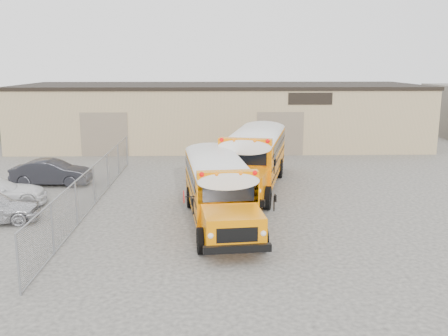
{
  "coord_description": "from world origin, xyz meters",
  "views": [
    {
      "loc": [
        -0.73,
        -18.85,
        6.28
      ],
      "look_at": [
        -0.16,
        3.28,
        1.6
      ],
      "focal_mm": 40.0,
      "sensor_mm": 36.0,
      "label": 1
    }
  ],
  "objects_px": {
    "school_bus_right": "(267,136)",
    "school_bus_left": "(205,158)",
    "tarp_bundle": "(241,209)",
    "car_dark": "(52,172)"
  },
  "relations": [
    {
      "from": "tarp_bundle",
      "to": "school_bus_right",
      "type": "bearing_deg",
      "value": 79.21
    },
    {
      "from": "school_bus_right",
      "to": "tarp_bundle",
      "type": "height_order",
      "value": "school_bus_right"
    },
    {
      "from": "school_bus_left",
      "to": "school_bus_right",
      "type": "distance_m",
      "value": 7.34
    },
    {
      "from": "school_bus_right",
      "to": "tarp_bundle",
      "type": "distance_m",
      "value": 12.78
    },
    {
      "from": "school_bus_left",
      "to": "tarp_bundle",
      "type": "relative_size",
      "value": 6.97
    },
    {
      "from": "school_bus_left",
      "to": "tarp_bundle",
      "type": "bearing_deg",
      "value": -77.01
    },
    {
      "from": "school_bus_right",
      "to": "school_bus_left",
      "type": "bearing_deg",
      "value": -121.45
    },
    {
      "from": "car_dark",
      "to": "school_bus_right",
      "type": "bearing_deg",
      "value": -62.64
    },
    {
      "from": "school_bus_left",
      "to": "car_dark",
      "type": "xyz_separation_m",
      "value": [
        -8.05,
        0.68,
        -0.85
      ]
    },
    {
      "from": "school_bus_right",
      "to": "tarp_bundle",
      "type": "relative_size",
      "value": 7.93
    }
  ]
}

